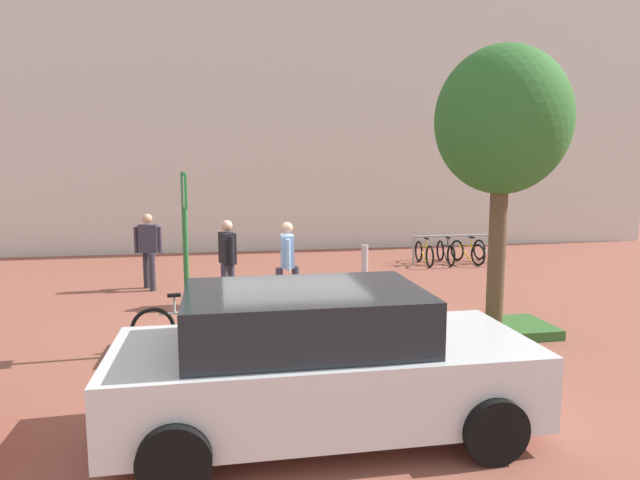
{
  "coord_description": "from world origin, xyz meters",
  "views": [
    {
      "loc": [
        -1.25,
        -9.93,
        2.8
      ],
      "look_at": [
        0.73,
        1.18,
        1.27
      ],
      "focal_mm": 31.27,
      "sensor_mm": 36.0,
      "label": 1
    }
  ],
  "objects_px": {
    "tree_sidewalk": "(502,123)",
    "person_shirt_blue": "(287,260)",
    "parking_sign_post": "(185,237)",
    "car_white_hatch": "(319,362)",
    "bike_at_sign": "(188,325)",
    "person_suited_navy": "(228,257)",
    "person_suited_dark": "(148,246)",
    "bike_rack_cluster": "(457,251)",
    "bollard_steel": "(365,264)"
  },
  "relations": [
    {
      "from": "tree_sidewalk",
      "to": "person_suited_dark",
      "type": "bearing_deg",
      "value": 143.0
    },
    {
      "from": "tree_sidewalk",
      "to": "person_suited_navy",
      "type": "distance_m",
      "value": 5.67
    },
    {
      "from": "tree_sidewalk",
      "to": "parking_sign_post",
      "type": "height_order",
      "value": "tree_sidewalk"
    },
    {
      "from": "person_shirt_blue",
      "to": "car_white_hatch",
      "type": "height_order",
      "value": "person_shirt_blue"
    },
    {
      "from": "bollard_steel",
      "to": "car_white_hatch",
      "type": "bearing_deg",
      "value": -108.29
    },
    {
      "from": "tree_sidewalk",
      "to": "person_shirt_blue",
      "type": "height_order",
      "value": "tree_sidewalk"
    },
    {
      "from": "bollard_steel",
      "to": "person_suited_dark",
      "type": "distance_m",
      "value": 5.02
    },
    {
      "from": "bike_at_sign",
      "to": "person_shirt_blue",
      "type": "bearing_deg",
      "value": 46.88
    },
    {
      "from": "bike_at_sign",
      "to": "car_white_hatch",
      "type": "height_order",
      "value": "car_white_hatch"
    },
    {
      "from": "person_suited_dark",
      "to": "car_white_hatch",
      "type": "height_order",
      "value": "person_suited_dark"
    },
    {
      "from": "tree_sidewalk",
      "to": "person_shirt_blue",
      "type": "bearing_deg",
      "value": 145.63
    },
    {
      "from": "tree_sidewalk",
      "to": "car_white_hatch",
      "type": "relative_size",
      "value": 1.08
    },
    {
      "from": "parking_sign_post",
      "to": "car_white_hatch",
      "type": "distance_m",
      "value": 3.36
    },
    {
      "from": "person_shirt_blue",
      "to": "person_suited_dark",
      "type": "distance_m",
      "value": 3.71
    },
    {
      "from": "car_white_hatch",
      "to": "bike_at_sign",
      "type": "bearing_deg",
      "value": 116.27
    },
    {
      "from": "car_white_hatch",
      "to": "person_shirt_blue",
      "type": "bearing_deg",
      "value": 86.96
    },
    {
      "from": "parking_sign_post",
      "to": "person_shirt_blue",
      "type": "relative_size",
      "value": 1.57
    },
    {
      "from": "person_suited_dark",
      "to": "car_white_hatch",
      "type": "distance_m",
      "value": 7.8
    },
    {
      "from": "bike_rack_cluster",
      "to": "parking_sign_post",
      "type": "bearing_deg",
      "value": -137.92
    },
    {
      "from": "bike_at_sign",
      "to": "person_shirt_blue",
      "type": "relative_size",
      "value": 0.97
    },
    {
      "from": "person_suited_navy",
      "to": "person_shirt_blue",
      "type": "relative_size",
      "value": 1.0
    },
    {
      "from": "parking_sign_post",
      "to": "bike_rack_cluster",
      "type": "distance_m",
      "value": 9.71
    },
    {
      "from": "tree_sidewalk",
      "to": "person_suited_navy",
      "type": "relative_size",
      "value": 2.71
    },
    {
      "from": "bike_rack_cluster",
      "to": "bollard_steel",
      "type": "distance_m",
      "value": 3.84
    },
    {
      "from": "bike_at_sign",
      "to": "person_suited_navy",
      "type": "xyz_separation_m",
      "value": [
        0.66,
        2.5,
        0.63
      ]
    },
    {
      "from": "bike_at_sign",
      "to": "tree_sidewalk",
      "type": "bearing_deg",
      "value": -3.08
    },
    {
      "from": "tree_sidewalk",
      "to": "person_shirt_blue",
      "type": "xyz_separation_m",
      "value": [
        -3.17,
        2.17,
        -2.47
      ]
    },
    {
      "from": "tree_sidewalk",
      "to": "bike_at_sign",
      "type": "relative_size",
      "value": 2.78
    },
    {
      "from": "bollard_steel",
      "to": "person_suited_dark",
      "type": "bearing_deg",
      "value": 178.79
    },
    {
      "from": "person_suited_navy",
      "to": "person_suited_dark",
      "type": "height_order",
      "value": "same"
    },
    {
      "from": "tree_sidewalk",
      "to": "person_suited_navy",
      "type": "bearing_deg",
      "value": 147.19
    },
    {
      "from": "person_suited_dark",
      "to": "person_suited_navy",
      "type": "bearing_deg",
      "value": -45.66
    },
    {
      "from": "bike_at_sign",
      "to": "car_white_hatch",
      "type": "bearing_deg",
      "value": -63.73
    },
    {
      "from": "tree_sidewalk",
      "to": "person_shirt_blue",
      "type": "distance_m",
      "value": 4.57
    },
    {
      "from": "tree_sidewalk",
      "to": "parking_sign_post",
      "type": "bearing_deg",
      "value": 179.56
    },
    {
      "from": "bike_rack_cluster",
      "to": "person_suited_navy",
      "type": "xyz_separation_m",
      "value": [
        -6.5,
        -3.71,
        0.64
      ]
    },
    {
      "from": "bike_at_sign",
      "to": "car_white_hatch",
      "type": "relative_size",
      "value": 0.39
    },
    {
      "from": "bike_rack_cluster",
      "to": "person_suited_dark",
      "type": "xyz_separation_m",
      "value": [
        -8.23,
        -1.94,
        0.64
      ]
    },
    {
      "from": "bollard_steel",
      "to": "tree_sidewalk",
      "type": "bearing_deg",
      "value": -76.8
    },
    {
      "from": "bike_at_sign",
      "to": "person_suited_dark",
      "type": "distance_m",
      "value": 4.45
    },
    {
      "from": "person_suited_dark",
      "to": "car_white_hatch",
      "type": "xyz_separation_m",
      "value": [
        2.59,
        -7.35,
        -0.23
      ]
    },
    {
      "from": "bike_rack_cluster",
      "to": "person_shirt_blue",
      "type": "bearing_deg",
      "value": -141.27
    },
    {
      "from": "person_shirt_blue",
      "to": "bike_rack_cluster",
      "type": "bearing_deg",
      "value": 38.73
    },
    {
      "from": "bike_rack_cluster",
      "to": "car_white_hatch",
      "type": "bearing_deg",
      "value": -121.27
    },
    {
      "from": "bike_at_sign",
      "to": "person_suited_navy",
      "type": "height_order",
      "value": "person_suited_navy"
    },
    {
      "from": "tree_sidewalk",
      "to": "car_white_hatch",
      "type": "distance_m",
      "value": 5.19
    },
    {
      "from": "bike_at_sign",
      "to": "person_suited_navy",
      "type": "distance_m",
      "value": 2.66
    },
    {
      "from": "person_suited_navy",
      "to": "car_white_hatch",
      "type": "bearing_deg",
      "value": -81.23
    },
    {
      "from": "tree_sidewalk",
      "to": "person_suited_navy",
      "type": "xyz_separation_m",
      "value": [
        -4.29,
        2.77,
        -2.47
      ]
    },
    {
      "from": "bollard_steel",
      "to": "person_shirt_blue",
      "type": "height_order",
      "value": "person_shirt_blue"
    }
  ]
}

